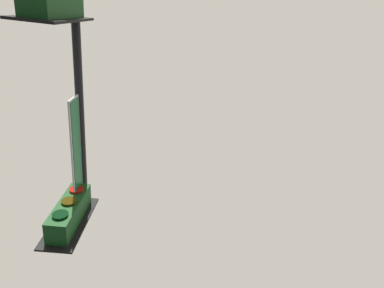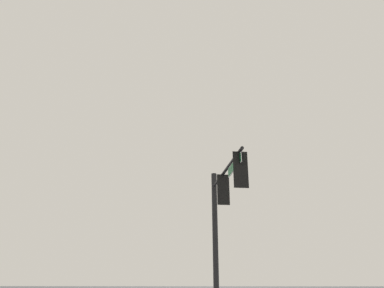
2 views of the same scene
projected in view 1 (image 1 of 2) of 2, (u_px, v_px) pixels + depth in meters
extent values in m
cylinder|color=black|center=(78.00, 63.00, 4.37)|extent=(5.36, 1.11, 0.12)
cube|color=black|center=(55.00, 18.00, 3.51)|extent=(0.12, 0.52, 1.30)
cube|color=#144719|center=(54.00, 1.00, 3.43)|extent=(0.41, 0.38, 1.10)
cylinder|color=#144719|center=(73.00, 2.00, 3.99)|extent=(0.04, 0.04, 0.12)
cube|color=black|center=(70.00, 222.00, 4.73)|extent=(0.12, 0.52, 1.30)
cube|color=#144719|center=(70.00, 212.00, 4.65)|extent=(0.41, 0.38, 1.10)
cylinder|color=#144719|center=(83.00, 190.00, 5.21)|extent=(0.04, 0.04, 0.12)
cylinder|color=red|center=(76.00, 189.00, 4.87)|extent=(0.07, 0.22, 0.22)
cylinder|color=#392D05|center=(69.00, 201.00, 4.57)|extent=(0.07, 0.22, 0.22)
cylinder|color=black|center=(60.00, 215.00, 4.27)|extent=(0.07, 0.22, 0.22)
cube|color=#0F602D|center=(77.00, 161.00, 4.75)|extent=(2.01, 0.41, 0.32)
cube|color=white|center=(77.00, 161.00, 4.75)|extent=(2.06, 0.41, 0.38)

